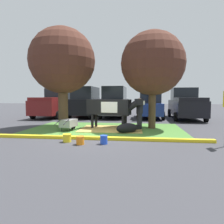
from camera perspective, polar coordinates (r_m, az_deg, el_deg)
The scene contains 18 objects.
ground_plane at distance 9.16m, azimuth -3.78°, elevation -6.64°, with size 80.00×80.00×0.00m, color #38383D.
grass_island at distance 11.03m, azimuth -1.86°, elevation -4.70°, with size 8.03×4.99×0.02m, color #477A33.
curb_yellow at distance 8.47m, azimuth -4.70°, elevation -7.14°, with size 9.23×0.24×0.12m, color yellow.
hay_bedding at distance 10.95m, azimuth -0.20°, elevation -4.69°, with size 3.20×2.40×0.04m, color tan.
shade_tree_left at distance 12.12m, azimuth -13.47°, elevation 13.42°, with size 3.63×3.63×5.53m.
shade_tree_right at distance 11.48m, azimuth 11.12°, elevation 12.92°, with size 3.40×3.40×5.19m.
cow_holstein at distance 11.02m, azimuth -0.35°, elevation 1.31°, with size 3.08×1.20×1.62m.
calf_lying at distance 9.86m, azimuth 4.32°, elevation -4.45°, with size 1.28×0.99×0.48m.
person_handler at distance 10.87m, azimuth 7.58°, elevation -0.20°, with size 0.34×0.52×1.65m.
wheelbarrow at distance 10.72m, azimuth -11.79°, elevation -3.03°, with size 0.75×1.62×0.63m.
bucket_yellow at distance 8.17m, azimuth -12.25°, elevation -6.94°, with size 0.34×0.34×0.31m.
bucket_orange at distance 7.65m, azimuth -8.73°, elevation -7.66°, with size 0.31×0.31×0.30m.
bucket_blue at distance 7.65m, azimuth -2.26°, elevation -7.54°, with size 0.29×0.29×0.33m.
pickup_truck_maroon at distance 18.24m, azimuth -15.41°, elevation 2.20°, with size 2.31×5.44×2.42m.
suv_black at distance 17.62m, azimuth -7.15°, elevation 2.76°, with size 2.20×4.64×2.52m.
suv_dark_grey at distance 17.18m, azimuth 0.83°, elevation 2.76°, with size 2.20×4.64×2.52m.
sedan_blue at distance 16.87m, azimuth 10.41°, elevation 1.69°, with size 2.09×4.44×2.02m.
pickup_truck_black at distance 17.02m, azimuth 19.57°, elevation 1.97°, with size 2.31×5.44×2.42m.
Camera 1 is at (1.72, -8.83, 1.74)m, focal length 33.28 mm.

